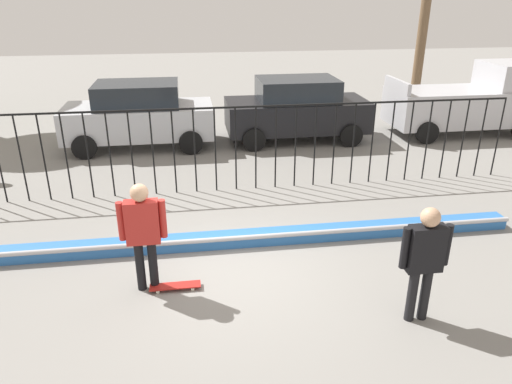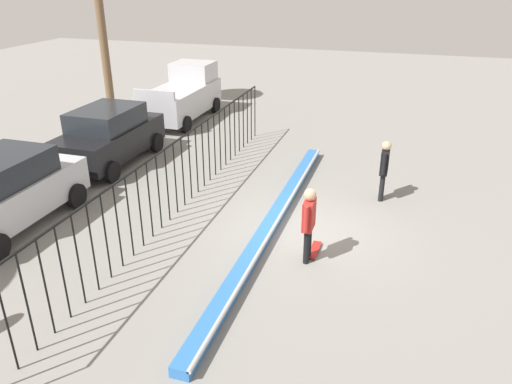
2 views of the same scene
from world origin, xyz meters
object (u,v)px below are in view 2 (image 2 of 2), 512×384
(parked_car_silver, at_px, (4,191))
(pickup_truck, at_px, (183,95))
(camera_operator, at_px, (384,165))
(parked_car_black, at_px, (109,135))
(skateboard, at_px, (314,250))
(skateboarder, at_px, (309,219))

(parked_car_silver, bearing_deg, pickup_truck, 3.71)
(pickup_truck, bearing_deg, camera_operator, -123.81)
(camera_operator, xyz_separation_m, parked_car_black, (0.27, 8.98, -0.08))
(skateboard, distance_m, parked_car_silver, 7.84)
(skateboarder, height_order, pickup_truck, pickup_truck)
(skateboarder, xyz_separation_m, camera_operator, (3.84, -1.34, -0.02))
(camera_operator, bearing_deg, skateboard, 10.10)
(skateboard, height_order, camera_operator, camera_operator)
(skateboarder, xyz_separation_m, parked_car_silver, (-0.64, 7.62, -0.10))
(parked_car_silver, distance_m, parked_car_black, 4.74)
(parked_car_silver, bearing_deg, camera_operator, -59.57)
(camera_operator, bearing_deg, parked_car_silver, -33.36)
(camera_operator, xyz_separation_m, parked_car_silver, (-4.48, 8.95, -0.08))
(skateboarder, bearing_deg, skateboard, 13.18)
(parked_car_black, bearing_deg, parked_car_silver, -176.77)
(pickup_truck, bearing_deg, skateboard, -140.78)
(skateboard, height_order, pickup_truck, pickup_truck)
(skateboard, bearing_deg, parked_car_black, 49.22)
(skateboarder, distance_m, parked_car_silver, 7.64)
(parked_car_black, bearing_deg, skateboard, -112.60)
(skateboard, distance_m, pickup_truck, 12.16)
(camera_operator, relative_size, pickup_truck, 0.37)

